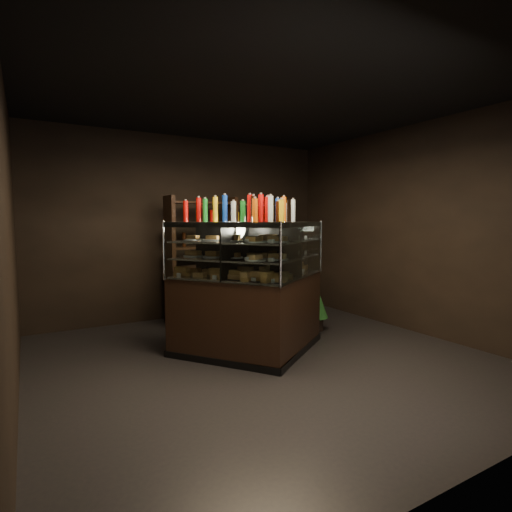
{
  "coord_description": "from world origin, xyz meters",
  "views": [
    {
      "loc": [
        -2.38,
        -3.89,
        1.63
      ],
      "look_at": [
        -0.13,
        -0.01,
        1.23
      ],
      "focal_mm": 28.0,
      "sensor_mm": 36.0,
      "label": 1
    }
  ],
  "objects": [
    {
      "name": "ground",
      "position": [
        0.0,
        0.0,
        0.0
      ],
      "size": [
        5.0,
        5.0,
        0.0
      ],
      "primitive_type": "plane",
      "color": "black",
      "rests_on": "ground"
    },
    {
      "name": "room_shell",
      "position": [
        0.0,
        0.0,
        1.94
      ],
      "size": [
        5.02,
        5.02,
        3.01
      ],
      "color": "black",
      "rests_on": "ground"
    },
    {
      "name": "display_case",
      "position": [
        -0.01,
        0.24,
        0.54
      ],
      "size": [
        2.09,
        1.64,
        1.62
      ],
      "rotation": [
        0.0,
        0.0,
        -0.17
      ],
      "color": "black",
      "rests_on": "ground"
    },
    {
      "name": "food_display",
      "position": [
        -0.01,
        0.24,
        1.23
      ],
      "size": [
        1.63,
        1.17,
        0.49
      ],
      "color": "#BA7D42",
      "rests_on": "display_case"
    },
    {
      "name": "bottles_top",
      "position": [
        -0.01,
        0.24,
        1.75
      ],
      "size": [
        1.45,
        1.03,
        0.3
      ],
      "color": "#147223",
      "rests_on": "display_case"
    },
    {
      "name": "potted_conifer",
      "position": [
        1.3,
        0.71,
        0.46
      ],
      "size": [
        0.38,
        0.38,
        0.81
      ],
      "rotation": [
        0.0,
        0.0,
        0.02
      ],
      "color": "black",
      "rests_on": "ground"
    },
    {
      "name": "back_shelving",
      "position": [
        0.58,
        2.05,
        0.61
      ],
      "size": [
        2.2,
        0.5,
        2.0
      ],
      "rotation": [
        0.0,
        0.0,
        0.03
      ],
      "color": "black",
      "rests_on": "ground"
    }
  ]
}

